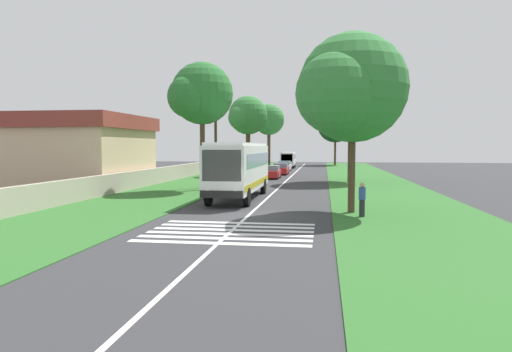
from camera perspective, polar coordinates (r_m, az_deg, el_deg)
name	(u,v)px	position (r m, az deg, el deg)	size (l,w,h in m)	color
ground	(248,216)	(23.61, -0.95, -4.88)	(160.00, 160.00, 0.00)	#333335
grass_verge_left	(182,187)	(40.04, -9.09, -1.37)	(120.00, 8.00, 0.04)	#2D6628
grass_verge_right	(379,190)	(38.46, 14.92, -1.65)	(120.00, 8.00, 0.04)	#2D6628
centre_line	(278,189)	(38.39, 2.67, -1.56)	(110.00, 0.16, 0.01)	silver
coach_bus	(240,167)	(30.99, -2.03, 1.15)	(11.16, 2.62, 3.73)	white
zebra_crossing	(230,232)	(19.20, -3.17, -6.87)	(4.95, 6.80, 0.01)	silver
trailing_car_0	(272,172)	(50.47, 1.92, 0.45)	(4.30, 1.78, 1.43)	#B21E1E
trailing_car_1	(281,169)	(57.54, 3.07, 0.84)	(4.30, 1.78, 1.43)	#B21E1E
trailing_car_2	(284,166)	(65.93, 3.50, 1.21)	(4.30, 1.78, 1.43)	silver
trailing_minibus_0	(288,158)	(75.04, 3.98, 2.18)	(6.00, 2.14, 2.53)	silver
roadside_tree_left_0	(200,95)	(37.18, -6.86, 9.80)	(5.80, 4.88, 10.04)	#4C3826
roadside_tree_left_1	(268,121)	(76.01, 1.49, 6.80)	(6.09, 5.03, 10.29)	#4C3826
roadside_tree_left_2	(247,117)	(55.41, -1.09, 7.30)	(5.44, 4.58, 9.43)	#4C3826
roadside_tree_right_0	(348,101)	(46.30, 11.27, 8.97)	(8.80, 6.99, 11.51)	#4C3826
roadside_tree_right_1	(335,126)	(86.97, 9.63, 6.13)	(7.78, 6.56, 10.71)	#4C3826
roadside_tree_right_2	(349,91)	(24.86, 11.35, 10.18)	(7.01, 5.72, 9.33)	#4C3826
utility_pole	(216,133)	(39.49, -4.97, 5.25)	(0.24, 1.40, 8.84)	#473828
roadside_wall	(164,175)	(45.79, -11.29, 0.18)	(70.00, 0.40, 1.46)	#B2A893
roadside_building	(82,151)	(41.60, -20.56, 2.87)	(11.35, 9.47, 6.07)	beige
pedestrian	(362,199)	(23.47, 12.90, -2.79)	(0.34, 0.34, 1.69)	#26262D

